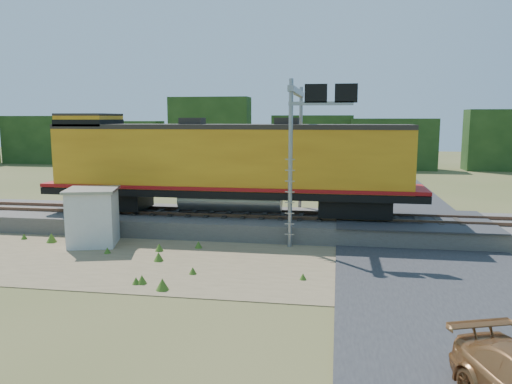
# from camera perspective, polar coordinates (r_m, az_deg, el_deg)

# --- Properties ---
(ground) EXTENTS (140.00, 140.00, 0.00)m
(ground) POSITION_cam_1_polar(r_m,az_deg,el_deg) (18.84, -1.77, -8.56)
(ground) COLOR #475123
(ground) RESTS_ON ground
(ballast) EXTENTS (70.00, 5.00, 0.80)m
(ballast) POSITION_cam_1_polar(r_m,az_deg,el_deg) (24.47, 0.94, -3.62)
(ballast) COLOR slate
(ballast) RESTS_ON ground
(rails) EXTENTS (70.00, 1.54, 0.16)m
(rails) POSITION_cam_1_polar(r_m,az_deg,el_deg) (24.37, 0.94, -2.51)
(rails) COLOR brown
(rails) RESTS_ON ballast
(dirt_shoulder) EXTENTS (26.00, 8.00, 0.03)m
(dirt_shoulder) POSITION_cam_1_polar(r_m,az_deg,el_deg) (19.76, -7.24, -7.77)
(dirt_shoulder) COLOR #8C7754
(dirt_shoulder) RESTS_ON ground
(road) EXTENTS (7.00, 66.00, 0.86)m
(road) POSITION_cam_1_polar(r_m,az_deg,el_deg) (19.51, 19.51, -8.18)
(road) COLOR #38383A
(road) RESTS_ON ground
(tree_line_north) EXTENTS (130.00, 3.00, 6.50)m
(tree_line_north) POSITION_cam_1_polar(r_m,az_deg,el_deg) (55.84, 5.78, 5.88)
(tree_line_north) COLOR #1B3714
(tree_line_north) RESTS_ON ground
(weed_clumps) EXTENTS (15.00, 6.20, 0.56)m
(weed_clumps) POSITION_cam_1_polar(r_m,az_deg,el_deg) (19.88, -11.76, -7.83)
(weed_clumps) COLOR #3F681D
(weed_clumps) RESTS_ON ground
(locomotive) EXTENTS (18.53, 2.83, 4.78)m
(locomotive) POSITION_cam_1_polar(r_m,az_deg,el_deg) (24.40, -3.64, 3.27)
(locomotive) COLOR black
(locomotive) RESTS_ON rails
(shed) EXTENTS (2.60, 2.60, 2.50)m
(shed) POSITION_cam_1_polar(r_m,az_deg,el_deg) (22.82, -18.13, -2.70)
(shed) COLOR silver
(shed) RESTS_ON ground
(signal_gantry) EXTENTS (2.82, 6.20, 7.12)m
(signal_gantry) POSITION_cam_1_polar(r_m,az_deg,el_deg) (23.07, 5.42, 7.98)
(signal_gantry) COLOR gray
(signal_gantry) RESTS_ON ground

